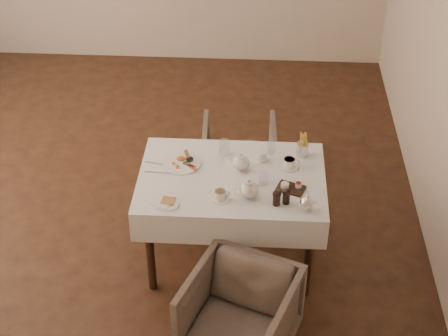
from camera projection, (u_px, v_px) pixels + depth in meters
name	position (u px, v px, depth m)	size (l,w,h in m)	color
table	(232.00, 190.00, 4.76)	(1.28, 0.88, 0.75)	black
armchair_near	(240.00, 315.00, 4.28)	(0.64, 0.66, 0.60)	brown
armchair_far	(239.00, 155.00, 5.71)	(0.60, 0.62, 0.56)	brown
breakfast_plate	(182.00, 163.00, 4.80)	(0.27, 0.27, 0.03)	white
side_plate	(166.00, 203.00, 4.45)	(0.18, 0.17, 0.02)	white
teapot_centre	(241.00, 161.00, 4.72)	(0.16, 0.13, 0.13)	white
teapot_front	(249.00, 188.00, 4.47)	(0.18, 0.14, 0.14)	white
creamer	(262.00, 156.00, 4.82)	(0.06, 0.06, 0.07)	white
teacup_near	(220.00, 195.00, 4.48)	(0.12, 0.12, 0.06)	white
teacup_far	(289.00, 163.00, 4.76)	(0.14, 0.14, 0.07)	white
glass_left	(224.00, 146.00, 4.89)	(0.07, 0.07, 0.10)	silver
glass_mid	(263.00, 178.00, 4.60)	(0.06, 0.06, 0.09)	silver
glass_right	(271.00, 148.00, 4.89)	(0.06, 0.06, 0.09)	silver
condiment_board	(291.00, 187.00, 4.56)	(0.21, 0.17, 0.05)	black
pepper_mill_left	(277.00, 198.00, 4.41)	(0.06, 0.06, 0.12)	black
pepper_mill_right	(286.00, 196.00, 4.42)	(0.06, 0.06, 0.11)	black
silver_pot	(307.00, 202.00, 4.37)	(0.11, 0.09, 0.12)	white
fries_cup	(303.00, 146.00, 4.84)	(0.08, 0.08, 0.18)	silver
cutlery_fork	(158.00, 164.00, 4.80)	(0.02, 0.21, 0.00)	silver
cutlery_knife	(158.00, 173.00, 4.72)	(0.01, 0.19, 0.00)	silver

